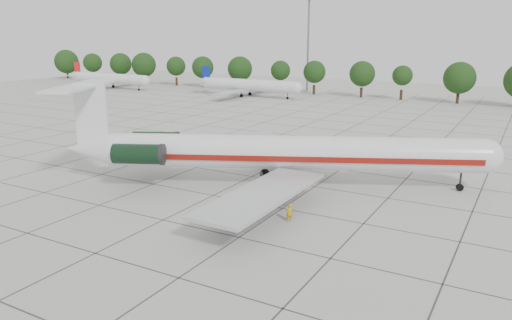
# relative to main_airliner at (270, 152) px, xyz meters

# --- Properties ---
(ground) EXTENTS (260.00, 260.00, 0.00)m
(ground) POSITION_rel_main_airliner_xyz_m (-3.60, -5.63, -3.90)
(ground) COLOR #BAB9B2
(ground) RESTS_ON ground
(apron_joints) EXTENTS (170.00, 170.00, 0.02)m
(apron_joints) POSITION_rel_main_airliner_xyz_m (-3.60, 9.37, -3.89)
(apron_joints) COLOR #383838
(apron_joints) RESTS_ON ground
(main_airliner) EXTENTS (44.85, 33.57, 11.04)m
(main_airliner) POSITION_rel_main_airliner_xyz_m (0.00, 0.00, 0.00)
(main_airliner) COLOR silver
(main_airliner) RESTS_ON ground
(ground_crew) EXTENTS (0.71, 0.69, 1.65)m
(ground_crew) POSITION_rel_main_airliner_xyz_m (6.41, -8.35, -3.08)
(ground_crew) COLOR #C8A10B
(ground_crew) RESTS_ON ground
(bg_airliner_a) EXTENTS (28.24, 27.20, 7.40)m
(bg_airliner_a) POSITION_rel_main_airliner_xyz_m (-87.09, 62.51, -0.99)
(bg_airliner_a) COLOR silver
(bg_airliner_a) RESTS_ON ground
(bg_airliner_b) EXTENTS (28.24, 27.20, 7.40)m
(bg_airliner_b) POSITION_rel_main_airliner_xyz_m (-41.60, 66.61, -0.99)
(bg_airliner_b) COLOR silver
(bg_airliner_b) RESTS_ON ground
(tree_line) EXTENTS (249.86, 8.44, 10.22)m
(tree_line) POSITION_rel_main_airliner_xyz_m (-15.29, 79.37, 2.08)
(tree_line) COLOR #332114
(tree_line) RESTS_ON ground
(floodlight_mast) EXTENTS (1.60, 1.60, 25.45)m
(floodlight_mast) POSITION_rel_main_airliner_xyz_m (-33.60, 86.37, 10.38)
(floodlight_mast) COLOR slate
(floodlight_mast) RESTS_ON ground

